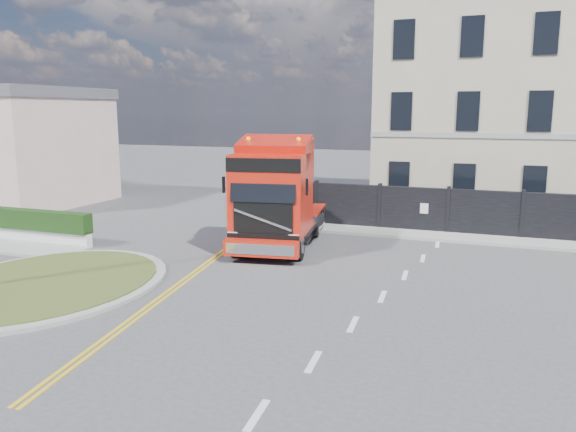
% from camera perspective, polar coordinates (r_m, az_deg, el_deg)
% --- Properties ---
extents(ground, '(120.00, 120.00, 0.00)m').
position_cam_1_polar(ground, '(17.78, 0.36, -6.75)').
color(ground, '#424244').
rests_on(ground, ground).
extents(traffic_island, '(6.80, 6.80, 0.17)m').
position_cam_1_polar(traffic_island, '(18.92, -23.48, -6.33)').
color(traffic_island, gray).
rests_on(traffic_island, ground).
extents(hedge_wall, '(8.00, 0.55, 1.35)m').
position_cam_1_polar(hedge_wall, '(26.03, -26.40, -0.61)').
color(hedge_wall, silver).
rests_on(hedge_wall, ground).
extents(seaside_bldg_pink, '(8.00, 8.00, 6.00)m').
position_cam_1_polar(seaside_bldg_pink, '(35.94, -25.80, 5.88)').
color(seaside_bldg_pink, beige).
rests_on(seaside_bldg_pink, ground).
extents(hoarding_fence, '(18.80, 0.25, 2.00)m').
position_cam_1_polar(hoarding_fence, '(25.35, 21.68, 0.07)').
color(hoarding_fence, black).
rests_on(hoarding_fence, ground).
extents(georgian_building, '(12.30, 10.30, 12.80)m').
position_cam_1_polar(georgian_building, '(32.47, 21.00, 10.75)').
color(georgian_building, '#BCB395').
rests_on(georgian_building, ground).
extents(pavement_far, '(20.00, 1.60, 0.12)m').
position_cam_1_polar(pavement_far, '(24.63, 20.29, -2.36)').
color(pavement_far, gray).
rests_on(pavement_far, ground).
extents(truck, '(3.68, 7.43, 4.26)m').
position_cam_1_polar(truck, '(21.65, -1.23, 1.58)').
color(truck, black).
rests_on(truck, ground).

